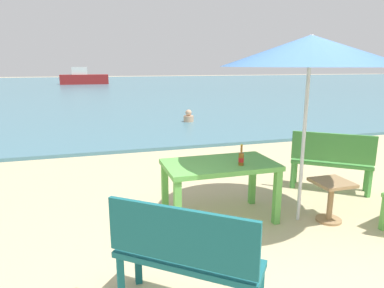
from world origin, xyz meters
name	(u,v)px	position (x,y,z in m)	size (l,w,h in m)	color
ground_plane	(294,267)	(0.00, 0.00, 0.00)	(120.00, 120.00, 0.00)	#C6B287
sea_water	(109,86)	(0.00, 30.00, 0.04)	(120.00, 50.00, 0.08)	teal
picnic_table_green	(220,171)	(-0.32, 1.25, 0.65)	(1.40, 0.80, 0.76)	#60B24C
beer_bottle_amber	(241,158)	(-0.11, 1.07, 0.85)	(0.07, 0.07, 0.26)	brown
patio_umbrella	(310,51)	(0.65, 0.92, 2.12)	(2.10, 2.10, 2.30)	silver
side_table_wood	(331,195)	(1.01, 0.77, 0.35)	(0.44, 0.44, 0.54)	#9E7A51
bench_teal_center	(184,253)	(-1.22, -0.31, 0.54)	(1.16, 1.03, 0.95)	#196066
bench_green_right	(331,158)	(1.72, 1.69, 0.54)	(1.17, 1.02, 0.95)	#4C9E47
swimmer_person	(189,117)	(1.34, 8.38, 0.24)	(0.34, 0.34, 0.41)	tan
boat_cargo_ship	(84,78)	(-2.21, 33.31, 0.68)	(4.55, 1.24, 1.66)	maroon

